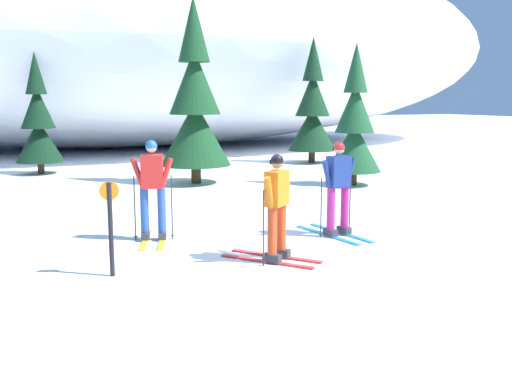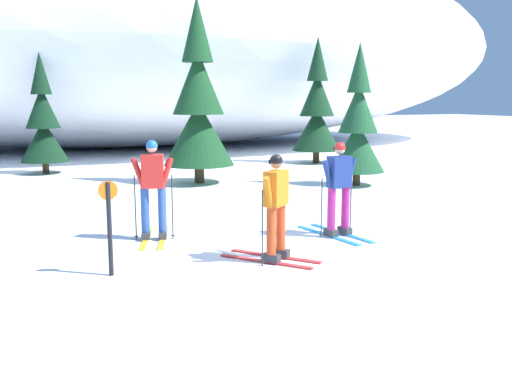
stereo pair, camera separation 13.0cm
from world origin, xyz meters
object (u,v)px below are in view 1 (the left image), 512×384
at_px(pine_tree_center_right, 355,127).
at_px(trail_marker_post, 110,223).
at_px(skier_navy_jacket, 338,187).
at_px(pine_tree_center_left, 195,107).
at_px(skier_red_jacket, 153,189).
at_px(skier_orange_jacket, 277,205).
at_px(pine_tree_far_left, 38,123).
at_px(pine_tree_far_right, 312,111).

xyz_separation_m(pine_tree_center_right, trail_marker_post, (-8.16, -5.90, -0.94)).
height_order(skier_navy_jacket, pine_tree_center_left, pine_tree_center_left).
relative_size(skier_red_jacket, skier_orange_jacket, 1.07).
bearing_deg(skier_orange_jacket, pine_tree_far_left, 101.81).
bearing_deg(pine_tree_center_left, pine_tree_center_right, -29.20).
bearing_deg(pine_tree_far_left, pine_tree_center_left, -45.69).
relative_size(pine_tree_center_right, pine_tree_far_right, 0.84).
distance_m(pine_tree_center_right, trail_marker_post, 10.11).
relative_size(pine_tree_center_left, pine_tree_center_right, 1.33).
height_order(skier_red_jacket, pine_tree_center_left, pine_tree_center_left).
xyz_separation_m(pine_tree_far_left, pine_tree_center_left, (4.15, -4.25, 0.59)).
height_order(pine_tree_far_right, trail_marker_post, pine_tree_far_right).
relative_size(pine_tree_far_right, trail_marker_post, 3.50).
bearing_deg(pine_tree_far_left, skier_orange_jacket, -78.19).
bearing_deg(skier_orange_jacket, trail_marker_post, 173.74).
distance_m(skier_red_jacket, skier_orange_jacket, 2.56).
height_order(pine_tree_center_right, trail_marker_post, pine_tree_center_right).
height_order(skier_red_jacket, trail_marker_post, skier_red_jacket).
bearing_deg(skier_navy_jacket, skier_red_jacket, 161.39).
bearing_deg(pine_tree_far_right, pine_tree_center_left, -150.74).
relative_size(pine_tree_far_left, pine_tree_far_right, 0.83).
bearing_deg(skier_navy_jacket, pine_tree_far_right, 62.34).
bearing_deg(pine_tree_center_right, skier_red_jacket, -150.10).
xyz_separation_m(skier_red_jacket, pine_tree_far_left, (-1.21, 10.62, 0.76)).
relative_size(skier_navy_jacket, pine_tree_far_right, 0.37).
xyz_separation_m(skier_navy_jacket, skier_red_jacket, (-3.24, 1.09, 0.03)).
bearing_deg(skier_orange_jacket, pine_tree_center_right, 47.71).
distance_m(skier_navy_jacket, pine_tree_far_left, 12.55).
relative_size(pine_tree_center_left, trail_marker_post, 3.93).
xyz_separation_m(pine_tree_center_left, pine_tree_center_right, (4.13, -2.31, -0.57)).
bearing_deg(pine_tree_far_left, skier_navy_jacket, -69.20).
bearing_deg(pine_tree_center_right, pine_tree_far_right, 72.01).
relative_size(skier_navy_jacket, trail_marker_post, 1.30).
bearing_deg(trail_marker_post, pine_tree_center_right, 35.86).
xyz_separation_m(skier_orange_jacket, pine_tree_center_right, (5.62, 6.17, 0.83)).
distance_m(skier_orange_jacket, trail_marker_post, 2.56).
xyz_separation_m(pine_tree_far_left, pine_tree_center_right, (8.28, -6.56, 0.02)).
distance_m(skier_red_jacket, pine_tree_center_right, 8.19).
height_order(skier_navy_jacket, pine_tree_center_right, pine_tree_center_right).
relative_size(skier_red_jacket, pine_tree_center_right, 0.44).
xyz_separation_m(skier_red_jacket, trail_marker_post, (-1.09, -1.83, -0.16)).
distance_m(skier_orange_jacket, pine_tree_far_left, 13.03).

